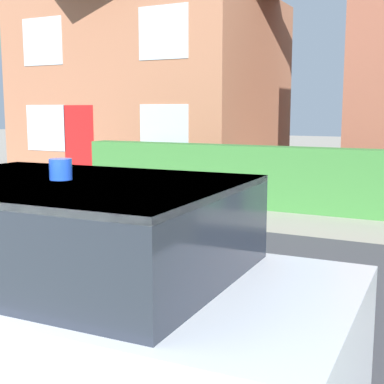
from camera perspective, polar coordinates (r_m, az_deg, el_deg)
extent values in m
cube|color=#424247|center=(5.97, -4.42, -10.47)|extent=(28.00, 6.56, 0.01)
cube|color=#3D7F38|center=(10.57, 12.60, 1.24)|extent=(10.11, 0.53, 1.25)
cylinder|color=black|center=(3.97, 5.92, -16.17)|extent=(0.58, 0.22, 0.57)
cube|color=silver|center=(3.92, -17.85, -12.57)|extent=(4.46, 1.89, 0.81)
cube|color=#232833|center=(3.47, -13.62, -3.32)|extent=(2.24, 1.64, 0.56)
cube|color=silver|center=(3.43, -13.78, 0.95)|extent=(2.24, 1.64, 0.04)
cube|color=orange|center=(4.53, -10.25, -8.52)|extent=(4.18, 0.15, 0.07)
cylinder|color=blue|center=(3.42, -13.83, 2.38)|extent=(0.14, 0.14, 0.13)
cube|color=#A86B4C|center=(16.99, -4.04, 10.88)|extent=(7.09, 5.54, 5.21)
cube|color=red|center=(15.17, -11.96, 5.08)|extent=(1.00, 0.02, 2.10)
cube|color=silver|center=(15.92, -15.33, 6.60)|extent=(1.40, 0.02, 1.30)
cube|color=silver|center=(13.60, -3.02, 6.59)|extent=(1.40, 0.02, 1.30)
cube|color=silver|center=(16.02, -15.69, 15.20)|extent=(1.40, 0.02, 1.30)
cube|color=silver|center=(13.72, -3.11, 16.65)|extent=(1.40, 0.02, 1.30)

